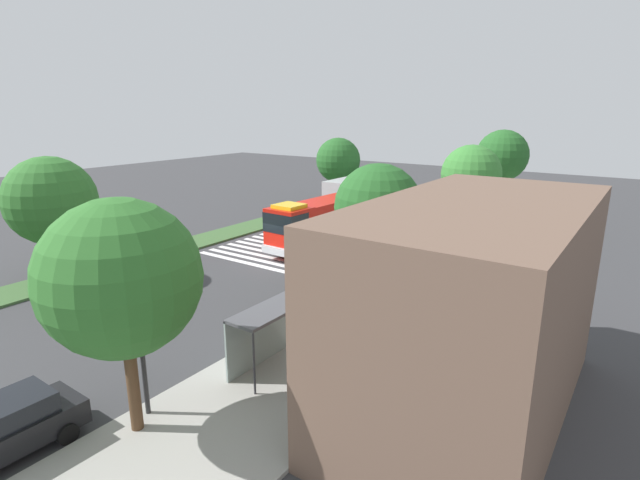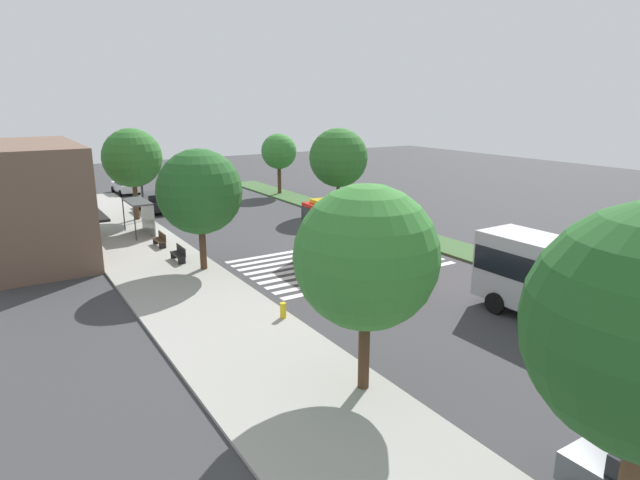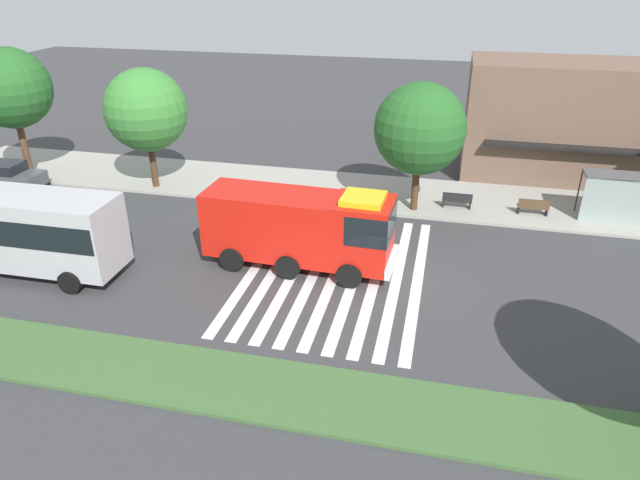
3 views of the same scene
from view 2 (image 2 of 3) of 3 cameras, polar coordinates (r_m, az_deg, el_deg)
The scene contains 19 objects.
ground_plane at distance 34.66m, azimuth -0.26°, elevation -1.33°, with size 120.00×120.00×0.00m, color #38383A.
sidewalk at distance 30.95m, azimuth -15.56°, elevation -3.75°, with size 60.00×5.98×0.14m, color #9E9B93.
median_strip at distance 39.34m, azimuth 9.81°, elevation 0.51°, with size 60.00×3.00×0.14m, color #3D6033.
crosswalk at distance 32.57m, azimuth 2.14°, elevation -2.40°, with size 7.65×11.84×0.01m.
fire_truck at distance 30.77m, azimuth 3.35°, elevation 0.43°, with size 8.57×3.04×3.71m.
parked_car_mid at distance 49.33m, azimuth -17.23°, elevation 3.90°, with size 4.68×2.11×1.71m.
parked_car_east at distance 59.94m, azimuth -20.00°, elevation 5.49°, with size 4.53×2.23×1.69m.
transit_bus at distance 24.77m, azimuth 26.60°, elevation -4.37°, with size 10.06×2.95×3.65m.
bus_stop_shelter at distance 40.63m, azimuth -18.35°, elevation 3.05°, with size 3.50×1.40×2.46m.
bench_near_shelter at distance 37.13m, azimuth -16.63°, elevation 0.07°, with size 1.60×0.50×0.90m.
bench_west_of_shelter at distance 33.42m, azimuth -14.78°, elevation -1.40°, with size 1.60×0.50×0.90m.
street_lamp at distance 44.95m, azimuth -18.50°, elevation 6.44°, with size 0.36×0.36×6.00m.
storefront_building at distance 37.41m, azimuth -28.48°, elevation 3.62°, with size 11.77×6.68×7.06m.
sidewalk_tree_west at distance 17.12m, azimuth 4.92°, elevation -1.85°, with size 4.70×4.70×6.95m.
sidewalk_tree_center at distance 30.63m, azimuth -12.68°, elevation 5.02°, with size 4.77×4.77×6.87m.
sidewalk_tree_far_east at distance 45.36m, azimuth -19.35°, elevation 8.23°, with size 4.65×4.65×7.29m.
median_tree_west at distance 46.10m, azimuth 1.98°, elevation 8.74°, with size 4.99×4.99×7.14m.
median_tree_center at distance 55.50m, azimuth -4.40°, elevation 9.36°, with size 3.59×3.59×6.11m.
fire_hydrant at distance 24.15m, azimuth -3.95°, elevation -7.46°, with size 0.28×0.28×0.70m, color gold.
Camera 2 is at (-28.37, 17.45, 9.61)m, focal length 30.10 mm.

